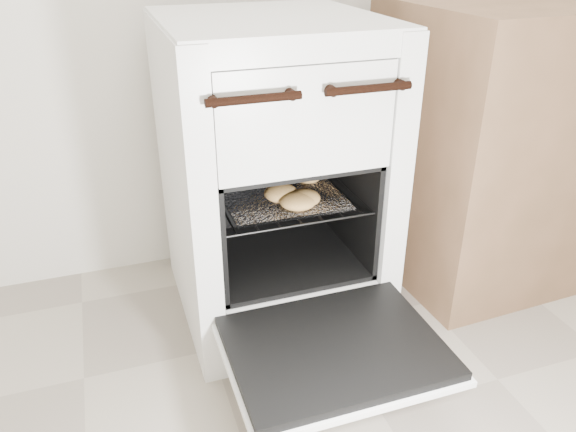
% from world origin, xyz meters
% --- Properties ---
extents(stove, '(0.54, 0.60, 0.83)m').
position_xyz_m(stove, '(-0.11, 1.20, 0.41)').
color(stove, silver).
rests_on(stove, ground).
extents(oven_door, '(0.49, 0.38, 0.03)m').
position_xyz_m(oven_door, '(-0.11, 0.74, 0.18)').
color(oven_door, black).
rests_on(oven_door, stove).
extents(oven_rack, '(0.39, 0.38, 0.01)m').
position_xyz_m(oven_rack, '(-0.11, 1.14, 0.39)').
color(oven_rack, black).
rests_on(oven_rack, stove).
extents(foil_sheet, '(0.31, 0.27, 0.01)m').
position_xyz_m(foil_sheet, '(-0.11, 1.12, 0.40)').
color(foil_sheet, white).
rests_on(foil_sheet, oven_rack).
extents(baked_rolls, '(0.21, 0.26, 0.04)m').
position_xyz_m(baked_rolls, '(-0.07, 1.09, 0.42)').
color(baked_rolls, '#E2B15A').
rests_on(baked_rolls, foil_sheet).
extents(counter, '(0.87, 0.60, 0.85)m').
position_xyz_m(counter, '(0.73, 1.20, 0.42)').
color(counter, brown).
rests_on(counter, ground).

